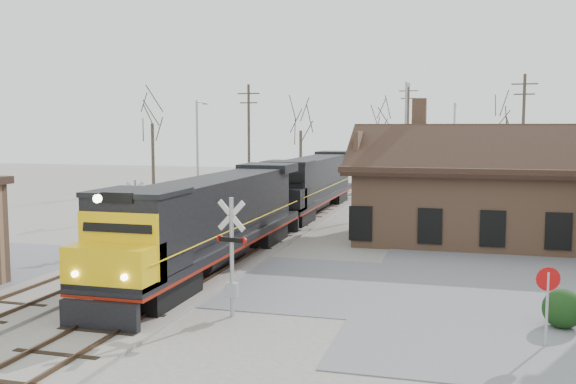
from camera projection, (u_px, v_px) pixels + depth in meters
name	position (u px, v px, depth m)	size (l,w,h in m)	color
ground	(201.00, 276.00, 26.95)	(140.00, 140.00, 0.00)	#A09B90
road	(201.00, 276.00, 26.95)	(60.00, 9.00, 0.03)	slate
track_main	(292.00, 223.00, 41.34)	(3.40, 90.00, 0.24)	#A09B90
track_siding	(227.00, 221.00, 42.52)	(3.40, 90.00, 0.24)	#A09B90
depot	(490.00, 197.00, 35.09)	(15.20, 9.31, 7.90)	#966B4D
locomotive_lead	(210.00, 221.00, 27.74)	(2.83, 18.93, 4.20)	black
locomotive_trailing	(311.00, 183.00, 46.18)	(2.83, 18.93, 3.98)	black
crossbuck_near	(232.00, 261.00, 21.03)	(1.12, 0.32, 3.97)	#A5A8AD
crossbuck_far	(136.00, 216.00, 32.66)	(1.00, 0.37, 3.59)	#A5A8AD
do_not_enter_sign	(548.00, 292.00, 18.08)	(0.68, 0.23, 2.33)	#A5A8AD
hedge_a	(563.00, 309.00, 19.92)	(1.24, 1.24, 1.24)	black
streetlight_a	(198.00, 149.00, 47.74)	(0.25, 2.04, 8.20)	#A5A8AD
streetlight_b	(405.00, 140.00, 46.93)	(0.25, 2.04, 9.51)	#A5A8AD
streetlight_c	(454.00, 144.00, 56.65)	(0.25, 2.04, 8.37)	#A5A8AD
utility_pole_a	(249.00, 139.00, 56.19)	(2.00, 0.24, 9.95)	#382D23
utility_pole_b	(408.00, 132.00, 69.05)	(2.00, 0.24, 10.91)	#382D23
utility_pole_c	(523.00, 137.00, 51.16)	(2.00, 0.24, 10.45)	#382D23
tree_a	(152.00, 112.00, 60.92)	(4.40, 4.40, 10.78)	#382D23
tree_b	(301.00, 121.00, 66.84)	(3.93, 3.93, 9.63)	#382D23
tree_c	(383.00, 119.00, 71.59)	(4.12, 4.12, 10.09)	#382D23
tree_d	(501.00, 116.00, 62.43)	(4.19, 4.19, 10.26)	#382D23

